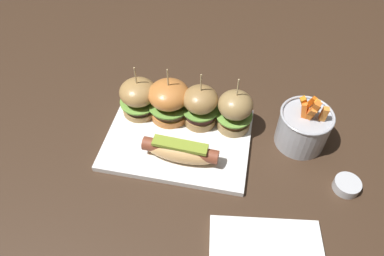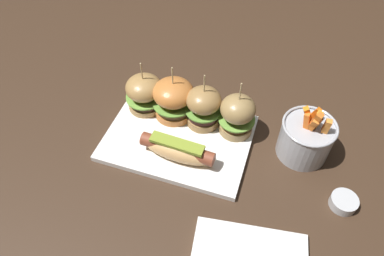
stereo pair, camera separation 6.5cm
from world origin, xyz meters
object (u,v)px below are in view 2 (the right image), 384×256
Objects in this scene: slider_center_left at (174,98)px; slider_far_left at (144,93)px; fries_bucket at (306,138)px; sauce_ramekin at (344,202)px; platter_main at (179,138)px; slider_far_right at (237,115)px; slider_center_right at (203,107)px; hot_dog at (177,150)px.

slider_far_left is at bearing -179.97° from slider_center_left.
fries_bucket is 0.15m from sauce_ramekin.
slider_far_left is 0.95× the size of slider_center_left.
slider_center_left is 2.59× the size of sauce_ramekin.
platter_main is at bearing -168.72° from fries_bucket.
slider_center_left reaches higher than sauce_ramekin.
slider_far_left is at bearing 178.67° from slider_far_right.
slider_far_left is 0.94× the size of slider_center_right.
hot_dog is 0.18m from slider_far_left.
slider_far_left reaches higher than fries_bucket.
slider_center_left is 0.16m from slider_far_right.
hot_dog is 1.17× the size of fries_bucket.
slider_far_right is 1.02× the size of fries_bucket.
hot_dog is 1.18× the size of slider_center_left.
slider_center_left reaches higher than fries_bucket.
slider_far_right is (0.10, 0.12, 0.03)m from hot_dog.
hot_dog is 3.05× the size of sauce_ramekin.
sauce_ramekin is at bearing -24.59° from slider_far_right.
slider_center_right is at bearing 160.69° from sauce_ramekin.
slider_center_left is 0.98× the size of slider_far_right.
slider_center_right is (0.04, 0.06, 0.06)m from platter_main.
slider_center_right is at bearing -3.55° from slider_center_left.
hot_dog is at bearing -72.01° from platter_main.
slider_far_left is 0.93× the size of slider_far_right.
slider_center_left is 0.99× the size of fries_bucket.
sauce_ramekin is at bearing -8.50° from platter_main.
platter_main is 0.38m from sauce_ramekin.
slider_far_left is 0.39m from fries_bucket.
hot_dog is at bearing -179.73° from sauce_ramekin.
slider_center_left is (-0.03, 0.07, 0.06)m from platter_main.
slider_center_right reaches higher than slider_center_left.
hot_dog is 0.14m from slider_center_left.
slider_far_right is (0.23, -0.01, 0.01)m from slider_far_left.
hot_dog is at bearing -43.86° from slider_far_left.
slider_far_left reaches higher than hot_dog.
slider_center_right is (0.15, -0.00, 0.00)m from slider_far_left.
hot_dog is 0.36m from sauce_ramekin.
hot_dog is (0.02, -0.06, 0.03)m from platter_main.
slider_center_left is 0.98× the size of slider_center_right.
fries_bucket is at bearing -1.38° from slider_center_right.
platter_main is 0.09m from slider_center_left.
slider_far_right is at bearing -0.52° from slider_center_right.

